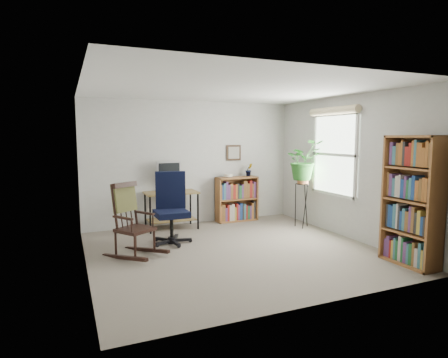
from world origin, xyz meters
name	(u,v)px	position (x,y,z in m)	size (l,w,h in m)	color
floor	(234,251)	(0.00, 0.00, 0.00)	(4.20, 4.00, 0.00)	gray
ceiling	(235,89)	(0.00, 0.00, 2.40)	(4.20, 4.00, 0.00)	silver
wall_back	(192,163)	(0.00, 2.00, 1.20)	(4.20, 0.00, 2.40)	#BAB9B5
wall_front	(319,189)	(0.00, -2.00, 1.20)	(4.20, 0.00, 2.40)	#BAB9B5
wall_left	(83,178)	(-2.10, 0.00, 1.20)	(0.00, 4.00, 2.40)	#BAB9B5
wall_right	(347,167)	(2.10, 0.00, 1.20)	(0.00, 4.00, 2.40)	#BAB9B5
window	(334,155)	(2.06, 0.30, 1.40)	(0.12, 1.20, 1.50)	silver
desk	(171,210)	(-0.51, 1.70, 0.35)	(0.97, 0.53, 0.70)	olive
monitor	(169,176)	(-0.51, 1.84, 0.98)	(0.46, 0.16, 0.56)	#AEAEB3
keyboard	(173,192)	(-0.51, 1.58, 0.71)	(0.40, 0.15, 0.03)	black
office_chair	(171,208)	(-0.77, 0.75, 0.58)	(0.64, 0.64, 1.17)	black
rocking_chair	(135,219)	(-1.42, 0.32, 0.54)	(0.56, 0.93, 1.08)	black
low_bookshelf	(237,199)	(0.88, 1.82, 0.45)	(0.86, 0.29, 0.90)	#935B30
tall_bookshelf	(412,201)	(1.92, -1.47, 0.87)	(0.33, 0.76, 1.74)	#935B30
plant_stand	(302,202)	(1.80, 0.85, 0.49)	(0.27, 0.27, 0.98)	black
spider_plant	(304,141)	(1.80, 0.85, 1.64)	(1.69, 1.88, 1.46)	#286B25
potted_plant_small	(249,174)	(1.16, 1.83, 0.96)	(0.13, 0.24, 0.11)	#286B25
framed_picture	(234,153)	(0.88, 1.97, 1.39)	(0.32, 0.04, 0.32)	black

